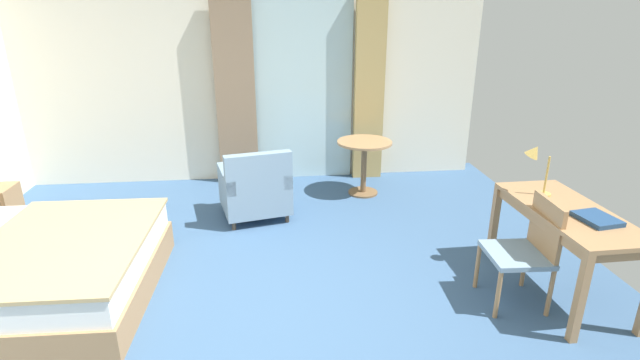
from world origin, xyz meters
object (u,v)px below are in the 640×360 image
Objects in this scene: round_cafe_table at (364,155)px; closed_book at (597,219)px; bed at (18,269)px; armchair_by_window at (255,189)px; writing_desk at (567,220)px; desk_lamp at (536,158)px; desk_chair at (527,246)px.

closed_book is at bearing -63.95° from round_cafe_table.
bed reaches higher than closed_book.
round_cafe_table is (1.36, 0.59, 0.18)m from armchair_by_window.
desk_lamp is (-0.12, 0.37, 0.41)m from writing_desk.
armchair_by_window is at bearing 134.05° from closed_book.
desk_lamp reaches higher than round_cafe_table.
closed_book is 0.43× the size of round_cafe_table.
bed is 2.89× the size of round_cafe_table.
desk_lamp is 0.65× the size of round_cafe_table.
writing_desk is at bearing 16.79° from desk_chair.
bed is 4.38m from desk_lamp.
bed is 1.51× the size of writing_desk.
armchair_by_window is at bearing 145.17° from writing_desk.
desk_chair is 1.27× the size of round_cafe_table.
bed is 4.42× the size of desk_lamp.
desk_chair is at bearing -117.55° from desk_lamp.
armchair_by_window is (-2.44, 1.41, -0.73)m from desk_lamp.
armchair_by_window is 1.24× the size of round_cafe_table.
round_cafe_table is (3.24, 2.04, 0.23)m from bed.
armchair_by_window is (-2.18, 1.90, -0.16)m from desk_chair.
bed is 4.09m from desk_chair.
closed_book reaches higher than writing_desk.
desk_lamp reaches higher than desk_chair.
writing_desk is 4.48× the size of closed_book.
desk_chair reaches higher than closed_book.
round_cafe_table is (-1.20, 2.38, -0.14)m from writing_desk.
desk_chair is 2.98× the size of closed_book.
closed_book is 0.34× the size of armchair_by_window.
closed_book is at bearing -72.05° from writing_desk.
round_cafe_table is at bearing 32.22° from bed.
desk_chair is at bearing -71.76° from round_cafe_table.
round_cafe_table is at bearing 107.40° from closed_book.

